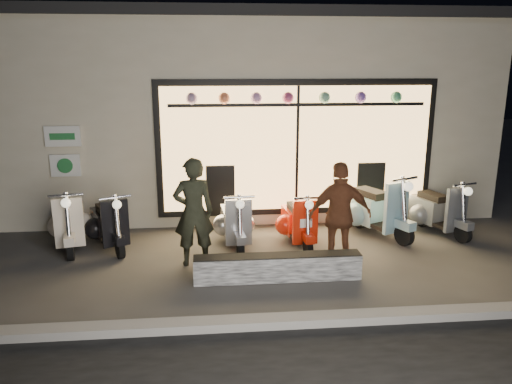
% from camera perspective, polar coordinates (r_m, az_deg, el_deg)
% --- Properties ---
extents(ground, '(40.00, 40.00, 0.00)m').
position_cam_1_polar(ground, '(8.22, 1.30, -8.14)').
color(ground, '#383533').
rests_on(ground, ground).
extents(kerb, '(40.00, 0.25, 0.12)m').
position_cam_1_polar(kerb, '(6.41, 3.46, -14.52)').
color(kerb, slate).
rests_on(kerb, ground).
extents(shop_building, '(10.20, 6.23, 4.20)m').
position_cam_1_polar(shop_building, '(12.59, -1.30, 9.69)').
color(shop_building, beige).
rests_on(shop_building, ground).
extents(graffiti_barrier, '(2.50, 0.28, 0.40)m').
position_cam_1_polar(graffiti_barrier, '(7.56, 2.48, -8.61)').
color(graffiti_barrier, black).
rests_on(graffiti_barrier, ground).
extents(scooter_silver, '(0.51, 1.41, 1.00)m').
position_cam_1_polar(scooter_silver, '(9.00, -2.45, -3.36)').
color(scooter_silver, black).
rests_on(scooter_silver, ground).
extents(scooter_red, '(0.50, 1.36, 0.97)m').
position_cam_1_polar(scooter_red, '(9.07, 4.77, -3.34)').
color(scooter_red, black).
rests_on(scooter_red, ground).
extents(scooter_black, '(0.83, 1.38, 1.01)m').
position_cam_1_polar(scooter_black, '(9.26, -16.53, -3.44)').
color(scooter_black, black).
rests_on(scooter_black, ground).
extents(scooter_cream, '(0.68, 1.50, 1.06)m').
position_cam_1_polar(scooter_cream, '(9.49, -20.40, -3.20)').
color(scooter_cream, black).
rests_on(scooter_cream, ground).
extents(scooter_blue, '(0.97, 1.60, 1.17)m').
position_cam_1_polar(scooter_blue, '(9.79, 13.11, -1.84)').
color(scooter_blue, black).
rests_on(scooter_blue, ground).
extents(scooter_grey, '(0.77, 1.46, 1.04)m').
position_cam_1_polar(scooter_grey, '(10.23, 19.68, -1.92)').
color(scooter_grey, black).
rests_on(scooter_grey, ground).
extents(man, '(0.68, 0.49, 1.76)m').
position_cam_1_polar(man, '(7.96, -7.14, -2.30)').
color(man, black).
rests_on(man, ground).
extents(woman, '(1.00, 0.42, 1.70)m').
position_cam_1_polar(woman, '(7.92, 9.58, -2.67)').
color(woman, brown).
rests_on(woman, ground).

